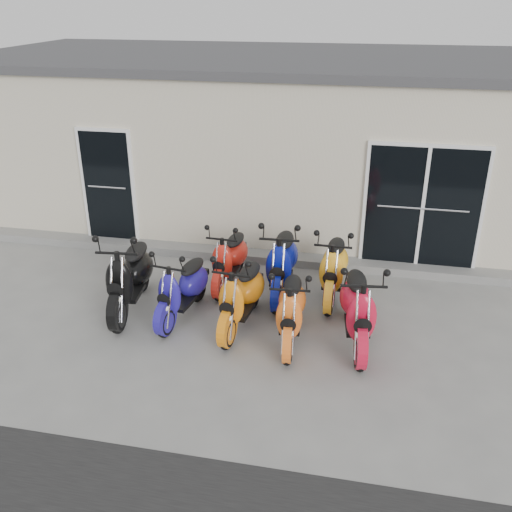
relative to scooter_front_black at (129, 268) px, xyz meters
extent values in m
plane|color=gray|center=(1.84, 0.16, -0.72)|extent=(80.00, 80.00, 0.00)
cube|color=beige|center=(1.84, 5.36, 0.88)|extent=(14.00, 6.00, 3.20)
cube|color=#3F3F42|center=(1.84, 5.36, 2.56)|extent=(14.20, 6.20, 0.16)
cube|color=gray|center=(1.84, 2.18, -0.65)|extent=(14.00, 0.40, 0.15)
cube|color=black|center=(-1.36, 2.33, 0.54)|extent=(1.07, 0.08, 2.22)
cube|color=black|center=(4.44, 2.33, 0.54)|extent=(2.02, 0.08, 2.22)
camera|label=1|loc=(3.51, -7.29, 3.85)|focal=40.00mm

